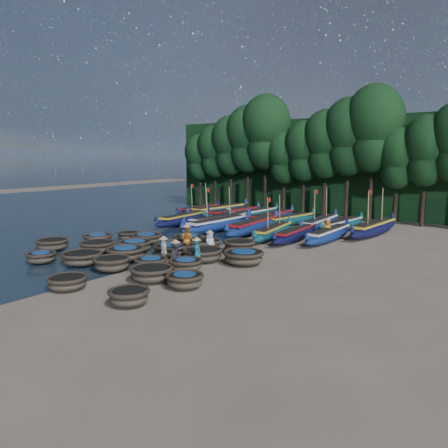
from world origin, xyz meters
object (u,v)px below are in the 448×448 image
Objects in this scene: long_boat_12 at (255,214)px; long_boat_5 at (254,226)px; coracle_11 at (97,246)px; long_boat_2 at (184,219)px; coracle_18 at (203,254)px; fisherman_3 at (176,254)px; coracle_3 at (67,282)px; long_boat_17 at (374,228)px; coracle_5 at (41,257)px; long_boat_7 at (296,234)px; coracle_19 at (244,257)px; coracle_13 at (151,263)px; coracle_23 at (204,245)px; fisherman_2 at (187,239)px; coracle_10 at (52,244)px; coracle_24 at (239,246)px; fisherman_1 at (197,252)px; long_boat_11 at (233,214)px; long_boat_15 at (320,223)px; long_boat_13 at (271,218)px; fisherman_4 at (164,250)px; coracle_14 at (186,264)px; coracle_16 at (135,245)px; long_boat_8 at (329,234)px; coracle_17 at (171,249)px; long_boat_3 at (219,221)px; long_boat_16 at (342,225)px; long_boat_10 at (219,211)px; coracle_22 at (189,240)px; coracle_4 at (129,296)px; coracle_12 at (125,253)px; long_boat_4 at (218,224)px; long_boat_9 at (199,210)px; fisherman_6 at (327,229)px; coracle_9 at (185,280)px; coracle_20 at (128,235)px; long_boat_14 at (291,220)px; coracle_15 at (98,239)px; fisherman_5 at (228,216)px; coracle_7 at (112,263)px.

long_boat_5 is at bearing -55.02° from long_boat_12.
coracle_11 is 0.28× the size of long_boat_2.
fisherman_3 is at bearing -91.57° from coracle_18.
long_boat_17 reaches higher than coracle_3.
long_boat_7 is at bearing 59.75° from coracle_5.
coracle_19 is at bearing -40.32° from long_boat_2.
coracle_11 is 5.96m from coracle_13.
coracle_23 is 1.11× the size of fisherman_2.
coracle_24 is (10.24, 6.88, 0.02)m from coracle_10.
coracle_10 is 1.27× the size of fisherman_1.
long_boat_12 is at bearing 87.93° from coracle_5.
long_boat_11 is 1.02× the size of long_boat_15.
fisherman_4 is at bearing -79.43° from long_boat_13.
coracle_16 is at bearing 164.74° from coracle_14.
long_boat_8 is 0.93× the size of long_boat_13.
coracle_17 is 0.27× the size of long_boat_3.
long_boat_15 reaches higher than long_boat_16.
long_boat_10 reaches higher than coracle_23.
long_boat_13 is at bearing 37.04° from long_boat_2.
long_boat_8 is at bearing 65.48° from coracle_24.
fisherman_3 is (3.52, -5.06, 0.40)m from coracle_22.
coracle_16 is 1.08× the size of coracle_23.
coracle_4 reaches higher than coracle_3.
coracle_13 is at bearing -66.87° from coracle_22.
coracle_24 is (4.08, 5.93, -0.03)m from coracle_12.
coracle_11 is at bearing -94.61° from long_boat_4.
coracle_10 is 19.03m from long_boat_10.
long_boat_8 is 0.98× the size of long_boat_9.
long_boat_13 is at bearing -178.43° from long_boat_17.
fisherman_4 is (7.16, -16.77, 0.31)m from long_boat_11.
coracle_4 is 6.67m from fisherman_1.
fisherman_3 is (1.40, -4.19, 0.36)m from coracle_23.
long_boat_15 reaches higher than fisherman_6.
long_boat_3 reaches higher than long_boat_5.
coracle_4 is at bearing -55.02° from long_boat_10.
coracle_9 is 1.12× the size of coracle_20.
long_boat_14 is at bearing 5.72° from long_boat_13.
coracle_9 reaches higher than coracle_20.
coracle_12 is 0.29× the size of long_boat_3.
long_boat_10 reaches higher than coracle_13.
coracle_15 is at bearing -155.27° from coracle_24.
coracle_10 is 19.26m from long_boat_13.
long_boat_17 is 5.06× the size of fisherman_5.
fisherman_6 is (5.67, 10.59, 0.43)m from coracle_17.
coracle_13 reaches higher than coracle_3.
coracle_19 is 1.07× the size of coracle_23.
long_boat_3 is (-4.07, 14.88, 0.11)m from coracle_7.
fisherman_1 is at bearing -94.86° from long_boat_15.
long_boat_12 is at bearing 112.41° from coracle_18.
coracle_10 is 0.28× the size of long_boat_13.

